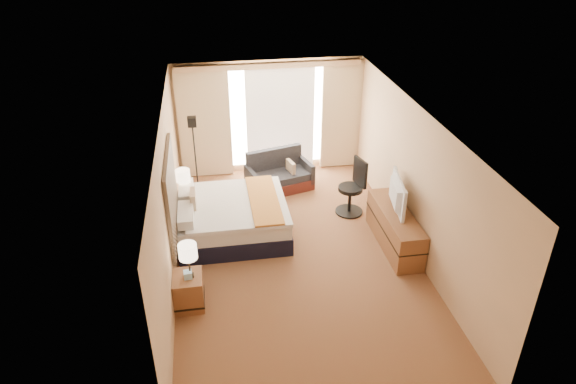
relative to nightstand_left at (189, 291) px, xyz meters
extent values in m
cube|color=maroon|center=(1.87, 1.05, -0.28)|extent=(4.20, 7.00, 0.02)
cube|color=white|center=(1.87, 1.05, 2.33)|extent=(4.20, 7.00, 0.02)
cube|color=tan|center=(1.87, 4.55, 1.02)|extent=(4.20, 0.02, 2.60)
cube|color=tan|center=(1.87, -2.45, 1.02)|extent=(4.20, 0.02, 2.60)
cube|color=tan|center=(-0.23, 1.05, 1.02)|extent=(0.02, 7.00, 2.60)
cube|color=tan|center=(3.97, 1.05, 1.02)|extent=(0.02, 7.00, 2.60)
cube|color=black|center=(-0.19, 1.25, 1.01)|extent=(0.06, 1.85, 1.50)
cube|color=brown|center=(0.00, 0.00, 0.00)|extent=(0.45, 0.52, 0.55)
cube|color=brown|center=(0.00, 2.50, 0.00)|extent=(0.45, 0.52, 0.55)
cube|color=brown|center=(3.70, 1.05, 0.07)|extent=(0.50, 1.80, 0.70)
cube|color=silver|center=(2.12, 4.52, 1.04)|extent=(2.30, 0.02, 2.30)
cube|color=beige|center=(0.42, 4.43, 0.99)|extent=(1.15, 0.09, 2.50)
cube|color=beige|center=(3.52, 4.43, 0.99)|extent=(0.90, 0.09, 2.50)
cube|color=white|center=(2.12, 4.48, 0.99)|extent=(1.55, 0.04, 2.50)
cube|color=tan|center=(1.87, 4.39, 2.25)|extent=(4.00, 0.16, 0.12)
cube|color=black|center=(0.82, 1.90, -0.11)|extent=(2.01, 1.82, 0.33)
cube|color=silver|center=(0.82, 1.90, 0.20)|extent=(1.96, 1.77, 0.29)
cube|color=silver|center=(0.90, 1.90, 0.37)|extent=(1.84, 1.84, 0.07)
cube|color=#B46B29|center=(1.41, 1.90, 0.42)|extent=(0.53, 1.84, 0.04)
cube|color=silver|center=(-0.01, 1.46, 0.49)|extent=(0.27, 0.75, 0.17)
cube|color=silver|center=(-0.01, 2.34, 0.49)|extent=(0.27, 0.75, 0.17)
cube|color=beige|center=(0.12, 1.90, 0.53)|extent=(0.10, 0.40, 0.34)
cube|color=#572019|center=(1.95, 3.50, -0.15)|extent=(1.53, 1.08, 0.25)
cube|color=#2F2F34|center=(1.96, 3.45, 0.05)|extent=(1.39, 0.91, 0.16)
cube|color=#2F2F34|center=(1.87, 3.78, 0.32)|extent=(1.27, 0.48, 0.54)
cube|color=#2F2F34|center=(1.33, 3.33, 0.08)|extent=(0.29, 0.74, 0.44)
cube|color=#2F2F34|center=(2.56, 3.67, 0.08)|extent=(0.29, 0.74, 0.44)
cube|color=beige|center=(2.20, 3.52, 0.22)|extent=(0.17, 0.35, 0.31)
cube|color=black|center=(0.19, 3.35, -0.26)|extent=(0.23, 0.23, 0.03)
cylinder|color=black|center=(0.19, 3.35, 0.58)|extent=(0.03, 0.03, 1.65)
cube|color=black|center=(0.19, 3.35, 1.48)|extent=(0.17, 0.17, 0.19)
cylinder|color=black|center=(3.20, 2.30, -0.26)|extent=(0.56, 0.56, 0.03)
cylinder|color=black|center=(3.20, 2.30, 0.02)|extent=(0.07, 0.07, 0.50)
cylinder|color=black|center=(3.20, 2.30, 0.27)|extent=(0.49, 0.49, 0.08)
cube|color=black|center=(3.40, 2.35, 0.60)|extent=(0.17, 0.45, 0.56)
cube|color=black|center=(0.06, 0.00, 0.29)|extent=(0.10, 0.10, 0.04)
cylinder|color=black|center=(0.06, 0.00, 0.49)|extent=(0.03, 0.03, 0.35)
cylinder|color=beige|center=(0.06, 0.00, 0.74)|extent=(0.28, 0.28, 0.24)
cube|color=black|center=(-0.05, 2.51, 0.29)|extent=(0.10, 0.10, 0.04)
cylinder|color=black|center=(-0.05, 2.51, 0.48)|extent=(0.03, 0.03, 0.34)
cylinder|color=beige|center=(-0.05, 2.51, 0.73)|extent=(0.27, 0.27, 0.23)
cube|color=#9BCDF0|center=(0.02, -0.03, 0.33)|extent=(0.13, 0.13, 0.11)
cube|color=black|center=(0.04, 2.33, 0.31)|extent=(0.24, 0.21, 0.08)
imported|color=black|center=(3.65, 1.21, 0.72)|extent=(0.30, 1.04, 0.59)
camera|label=1|loc=(0.51, -6.34, 5.20)|focal=32.00mm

